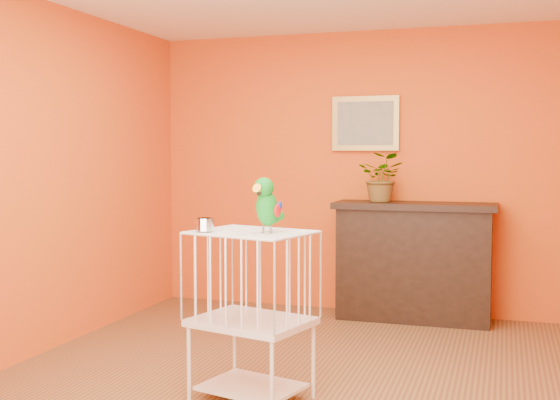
% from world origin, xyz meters
% --- Properties ---
extents(ground, '(4.50, 4.50, 0.00)m').
position_xyz_m(ground, '(0.00, 0.00, 0.00)').
color(ground, brown).
rests_on(ground, ground).
extents(room_shell, '(4.50, 4.50, 4.50)m').
position_xyz_m(room_shell, '(0.00, 0.00, 1.58)').
color(room_shell, '#DE4814').
rests_on(room_shell, ground).
extents(console_cabinet, '(1.40, 0.50, 1.04)m').
position_xyz_m(console_cabinet, '(0.48, 2.01, 0.52)').
color(console_cabinet, black).
rests_on(console_cabinet, ground).
extents(potted_plant, '(0.44, 0.48, 0.34)m').
position_xyz_m(potted_plant, '(0.20, 2.01, 1.21)').
color(potted_plant, '#26722D').
rests_on(potted_plant, console_cabinet).
extents(framed_picture, '(0.62, 0.04, 0.50)m').
position_xyz_m(framed_picture, '(0.00, 2.22, 1.75)').
color(framed_picture, '#B18F3F').
rests_on(framed_picture, room_shell).
extents(birdcage, '(0.76, 0.66, 1.01)m').
position_xyz_m(birdcage, '(-0.18, -0.34, 0.53)').
color(birdcage, silver).
rests_on(birdcage, ground).
extents(feed_cup, '(0.11, 0.11, 0.08)m').
position_xyz_m(feed_cup, '(-0.44, -0.43, 1.06)').
color(feed_cup, silver).
rests_on(feed_cup, birdcage).
extents(parrot, '(0.17, 0.29, 0.33)m').
position_xyz_m(parrot, '(-0.08, -0.36, 1.18)').
color(parrot, '#59544C').
rests_on(parrot, birdcage).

